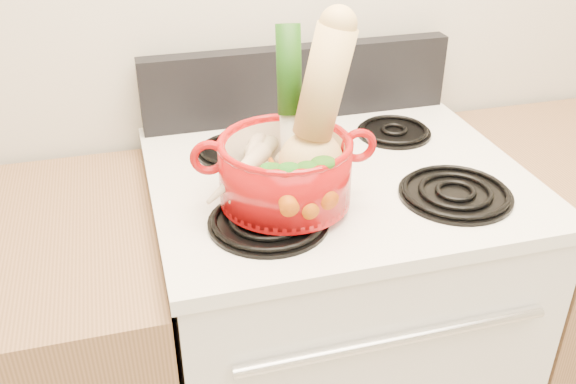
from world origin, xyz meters
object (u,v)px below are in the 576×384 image
object	(u,v)px
stove_body	(330,344)
dutch_oven	(285,171)
leek	(292,102)
squash	(327,109)

from	to	relation	value
stove_body	dutch_oven	size ratio (longest dim) A/B	3.73
stove_body	leek	distance (m)	0.70
squash	leek	size ratio (longest dim) A/B	1.02
dutch_oven	leek	bearing A→B (deg)	68.07
dutch_oven	leek	xyz separation A→B (m)	(0.03, 0.05, 0.11)
dutch_oven	squash	size ratio (longest dim) A/B	0.80
stove_body	leek	xyz separation A→B (m)	(-0.12, -0.06, 0.68)
stove_body	squash	xyz separation A→B (m)	(-0.07, -0.12, 0.69)
dutch_oven	squash	bearing A→B (deg)	0.50
stove_body	leek	bearing A→B (deg)	-153.57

